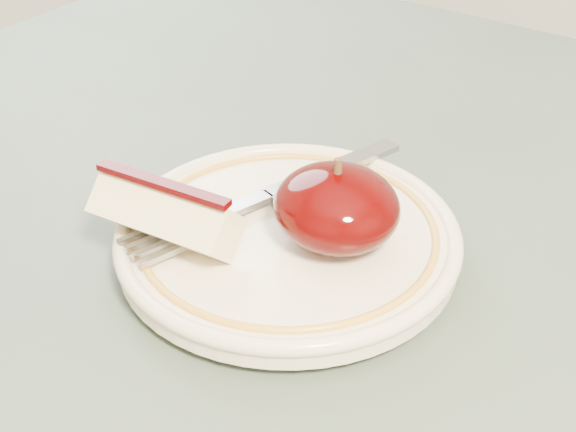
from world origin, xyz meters
The scene contains 4 objects.
plate centered at (-0.04, 0.05, 0.76)m, with size 0.19×0.19×0.02m.
apple_half centered at (-0.02, 0.05, 0.79)m, with size 0.07×0.06×0.05m.
apple_wedge centered at (-0.09, 0.00, 0.79)m, with size 0.08×0.04×0.04m.
fork centered at (-0.07, 0.06, 0.77)m, with size 0.07×0.18×0.00m.
Camera 1 is at (0.16, -0.24, 1.02)m, focal length 50.00 mm.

